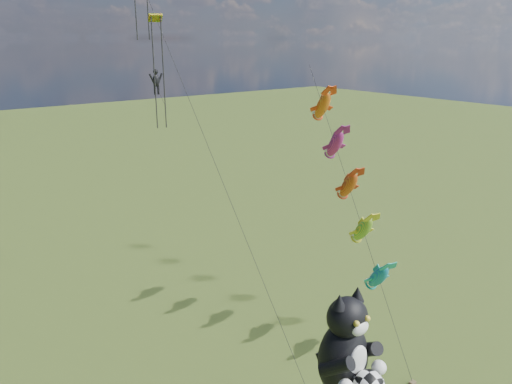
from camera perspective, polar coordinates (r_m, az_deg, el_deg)
cat_kite_rig at (r=23.28m, az=10.40°, el=-17.68°), size 2.79×4.31×10.38m
fish_windsock_rig at (r=36.38m, az=10.55°, el=0.70°), size 4.89×15.28×18.56m
parafoil_rig at (r=36.09m, az=-11.27°, el=14.63°), size 2.44×17.47×27.78m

